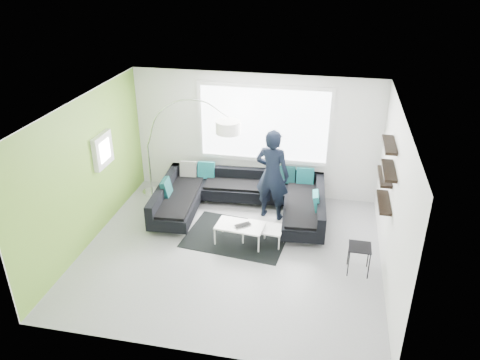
% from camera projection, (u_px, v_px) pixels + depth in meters
% --- Properties ---
extents(ground, '(5.50, 5.50, 0.00)m').
position_uv_depth(ground, '(231.00, 252.00, 8.83)').
color(ground, '#94949A').
rests_on(ground, ground).
extents(room_shell, '(5.54, 5.04, 2.82)m').
position_uv_depth(room_shell, '(235.00, 160.00, 8.19)').
color(room_shell, white).
rests_on(room_shell, ground).
extents(sectional_sofa, '(3.63, 2.39, 0.75)m').
position_uv_depth(sectional_sofa, '(241.00, 201.00, 9.90)').
color(sectional_sofa, black).
rests_on(sectional_sofa, ground).
extents(rug, '(2.10, 1.63, 0.01)m').
position_uv_depth(rug, '(237.00, 236.00, 9.29)').
color(rug, black).
rests_on(rug, ground).
extents(coffee_table, '(1.23, 0.79, 0.38)m').
position_uv_depth(coffee_table, '(252.00, 233.00, 9.04)').
color(coffee_table, white).
rests_on(coffee_table, ground).
extents(arc_lamp, '(2.38, 1.38, 2.38)m').
position_uv_depth(arc_lamp, '(148.00, 146.00, 10.42)').
color(arc_lamp, silver).
rests_on(arc_lamp, ground).
extents(side_table, '(0.39, 0.39, 0.52)m').
position_uv_depth(side_table, '(358.00, 259.00, 8.17)').
color(side_table, black).
rests_on(side_table, ground).
extents(person, '(0.90, 0.75, 1.96)m').
position_uv_depth(person, '(272.00, 175.00, 9.56)').
color(person, black).
rests_on(person, ground).
extents(laptop, '(0.53, 0.52, 0.03)m').
position_uv_depth(laptop, '(244.00, 226.00, 8.88)').
color(laptop, black).
rests_on(laptop, coffee_table).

